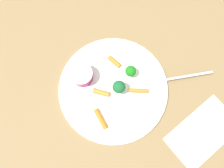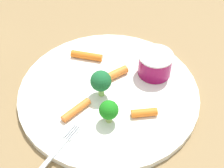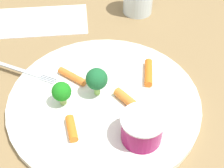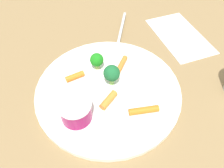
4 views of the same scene
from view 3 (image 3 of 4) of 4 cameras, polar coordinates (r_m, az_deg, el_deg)
name	(u,v)px [view 3 (image 3 of 4)]	position (r m, az deg, el deg)	size (l,w,h in m)	color
ground_plane	(104,103)	(0.49, -1.48, -3.62)	(2.40, 2.40, 0.00)	olive
plate	(104,101)	(0.49, -1.49, -3.15)	(0.31, 0.31, 0.01)	white
sauce_cup	(142,128)	(0.42, 5.63, -8.23)	(0.06, 0.06, 0.04)	maroon
broccoli_floret_0	(62,91)	(0.46, -9.45, -1.33)	(0.03, 0.03, 0.04)	#90AD57
broccoli_floret_1	(97,79)	(0.47, -2.89, 0.87)	(0.03, 0.03, 0.05)	#8AC35A
carrot_stick_0	(148,73)	(0.52, 6.85, 2.13)	(0.01, 0.01, 0.06)	orange
carrot_stick_1	(72,128)	(0.44, -7.59, -8.25)	(0.01, 0.01, 0.04)	orange
carrot_stick_2	(126,99)	(0.47, 2.70, -2.80)	(0.01, 0.01, 0.04)	orange
carrot_stick_3	(72,76)	(0.51, -7.49, 1.44)	(0.01, 0.01, 0.05)	orange
fork	(9,66)	(0.56, -18.84, 3.15)	(0.17, 0.11, 0.00)	#B5BCC2
napkin	(42,21)	(0.68, -13.01, 11.52)	(0.19, 0.11, 0.00)	white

